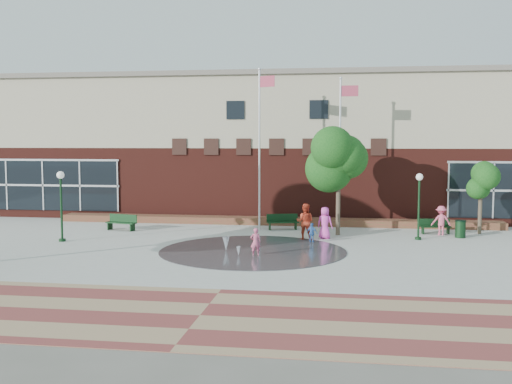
# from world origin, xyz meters

# --- Properties ---
(ground) EXTENTS (120.00, 120.00, 0.00)m
(ground) POSITION_xyz_m (0.00, 0.00, 0.00)
(ground) COLOR #666056
(ground) RESTS_ON ground
(plaza_concrete) EXTENTS (46.00, 18.00, 0.01)m
(plaza_concrete) POSITION_xyz_m (0.00, 4.00, 0.00)
(plaza_concrete) COLOR #A8A8A0
(plaza_concrete) RESTS_ON ground
(paver_band) EXTENTS (46.00, 6.00, 0.01)m
(paver_band) POSITION_xyz_m (0.00, -7.00, 0.00)
(paver_band) COLOR brown
(paver_band) RESTS_ON ground
(splash_pad) EXTENTS (8.40, 8.40, 0.01)m
(splash_pad) POSITION_xyz_m (0.00, 3.00, 0.00)
(splash_pad) COLOR #383A3D
(splash_pad) RESTS_ON ground
(library_building) EXTENTS (44.40, 10.40, 9.20)m
(library_building) POSITION_xyz_m (0.00, 17.48, 4.64)
(library_building) COLOR #511E17
(library_building) RESTS_ON ground
(flower_bed) EXTENTS (26.00, 1.20, 0.40)m
(flower_bed) POSITION_xyz_m (0.00, 11.60, 0.00)
(flower_bed) COLOR maroon
(flower_bed) RESTS_ON ground
(flagpole_left) EXTENTS (0.97, 0.50, 8.94)m
(flagpole_left) POSITION_xyz_m (-0.57, 9.43, 4.98)
(flagpole_left) COLOR silver
(flagpole_left) RESTS_ON ground
(flagpole_right) EXTENTS (1.04, 0.17, 8.42)m
(flagpole_right) POSITION_xyz_m (3.83, 9.79, 4.70)
(flagpole_right) COLOR silver
(flagpole_right) RESTS_ON ground
(lamp_left) EXTENTS (0.37, 0.37, 3.48)m
(lamp_left) POSITION_xyz_m (-9.68, 4.18, 2.16)
(lamp_left) COLOR black
(lamp_left) RESTS_ON ground
(lamp_right) EXTENTS (0.35, 0.35, 3.34)m
(lamp_right) POSITION_xyz_m (7.73, 7.26, 2.08)
(lamp_right) COLOR black
(lamp_right) RESTS_ON ground
(bench_left) EXTENTS (1.83, 0.90, 0.89)m
(bench_left) POSITION_xyz_m (-8.13, 8.08, 0.29)
(bench_left) COLOR black
(bench_left) RESTS_ON ground
(bench_mid) EXTENTS (1.82, 0.94, 0.88)m
(bench_mid) POSITION_xyz_m (0.67, 9.62, 0.28)
(bench_mid) COLOR black
(bench_mid) RESTS_ON ground
(bench_right) EXTENTS (1.65, 0.65, 0.81)m
(bench_right) POSITION_xyz_m (8.87, 9.33, 0.26)
(bench_right) COLOR black
(bench_right) RESTS_ON ground
(trash_can) EXTENTS (0.56, 0.56, 0.91)m
(trash_can) POSITION_xyz_m (9.94, 8.20, 0.46)
(trash_can) COLOR black
(trash_can) RESTS_ON ground
(tree_mid) EXTENTS (3.27, 3.27, 5.52)m
(tree_mid) POSITION_xyz_m (3.74, 8.17, 4.02)
(tree_mid) COLOR #443829
(tree_mid) RESTS_ON ground
(tree_small_right) EXTENTS (2.21, 2.21, 3.78)m
(tree_small_right) POSITION_xyz_m (11.19, 9.64, 2.76)
(tree_small_right) COLOR #443829
(tree_small_right) RESTS_ON ground
(water_jet_a) EXTENTS (0.32, 0.32, 0.63)m
(water_jet_a) POSITION_xyz_m (-1.19, 2.84, 0.00)
(water_jet_a) COLOR white
(water_jet_a) RESTS_ON ground
(water_jet_b) EXTENTS (0.18, 0.18, 0.40)m
(water_jet_b) POSITION_xyz_m (-0.43, 1.75, 0.00)
(water_jet_b) COLOR white
(water_jet_b) RESTS_ON ground
(child_splash) EXTENTS (0.50, 0.38, 1.23)m
(child_splash) POSITION_xyz_m (0.28, 1.94, 0.61)
(child_splash) COLOR #BF5171
(child_splash) RESTS_ON ground
(adult_red) EXTENTS (0.97, 0.79, 1.83)m
(adult_red) POSITION_xyz_m (2.12, 6.48, 0.92)
(adult_red) COLOR #BE3921
(adult_red) RESTS_ON ground
(adult_pink) EXTENTS (0.92, 0.75, 1.63)m
(adult_pink) POSITION_xyz_m (3.09, 6.91, 0.81)
(adult_pink) COLOR #EB45BB
(adult_pink) RESTS_ON ground
(child_blue) EXTENTS (0.62, 0.46, 0.98)m
(child_blue) POSITION_xyz_m (2.52, 5.63, 0.49)
(child_blue) COLOR #3A6FBD
(child_blue) RESTS_ON ground
(person_bench) EXTENTS (1.05, 0.67, 1.56)m
(person_bench) POSITION_xyz_m (9.09, 8.93, 0.78)
(person_bench) COLOR #E35777
(person_bench) RESTS_ON ground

